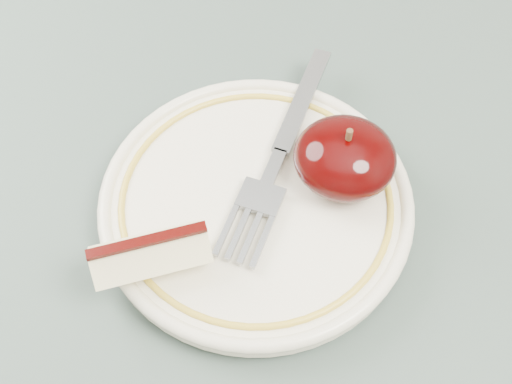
% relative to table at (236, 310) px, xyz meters
% --- Properties ---
extents(table, '(0.90, 0.90, 0.75)m').
position_rel_table_xyz_m(table, '(0.00, 0.00, 0.00)').
color(table, brown).
rests_on(table, ground).
extents(plate, '(0.20, 0.20, 0.02)m').
position_rel_table_xyz_m(plate, '(0.01, 0.03, 0.10)').
color(plate, beige).
rests_on(plate, table).
extents(apple_half, '(0.06, 0.06, 0.05)m').
position_rel_table_xyz_m(apple_half, '(0.06, 0.06, 0.13)').
color(apple_half, black).
rests_on(apple_half, plate).
extents(apple_wedge, '(0.07, 0.06, 0.03)m').
position_rel_table_xyz_m(apple_wedge, '(-0.04, -0.02, 0.12)').
color(apple_wedge, beige).
rests_on(apple_wedge, plate).
extents(fork, '(0.05, 0.18, 0.00)m').
position_rel_table_xyz_m(fork, '(0.02, 0.07, 0.11)').
color(fork, gray).
rests_on(fork, plate).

